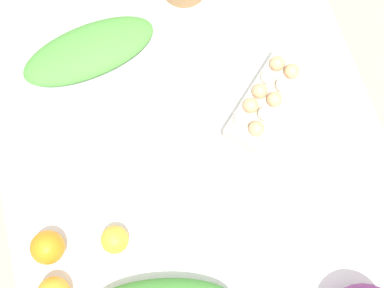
# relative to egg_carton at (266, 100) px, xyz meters

# --- Properties ---
(ground_plane) EXTENTS (8.00, 8.00, 0.00)m
(ground_plane) POSITION_rel_egg_carton_xyz_m (-0.06, 0.21, -0.78)
(ground_plane) COLOR #C6B289
(dining_table) EXTENTS (1.40, 0.99, 0.74)m
(dining_table) POSITION_rel_egg_carton_xyz_m (-0.06, 0.21, -0.13)
(dining_table) COLOR silver
(dining_table) RESTS_ON ground_plane
(egg_carton) EXTENTS (0.26, 0.27, 0.09)m
(egg_carton) POSITION_rel_egg_carton_xyz_m (0.00, 0.00, 0.00)
(egg_carton) COLOR beige
(egg_carton) RESTS_ON dining_table
(greens_bunch_chard) EXTENTS (0.22, 0.39, 0.07)m
(greens_bunch_chard) POSITION_rel_egg_carton_xyz_m (0.27, 0.41, -0.01)
(greens_bunch_chard) COLOR #4C933D
(greens_bunch_chard) RESTS_ON dining_table
(orange_2) EXTENTS (0.07, 0.07, 0.07)m
(orange_2) POSITION_rel_egg_carton_xyz_m (-0.25, 0.46, -0.01)
(orange_2) COLOR #F9A833
(orange_2) RESTS_ON dining_table
(orange_3) EXTENTS (0.08, 0.08, 0.08)m
(orange_3) POSITION_rel_egg_carton_xyz_m (-0.22, 0.61, -0.00)
(orange_3) COLOR orange
(orange_3) RESTS_ON dining_table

